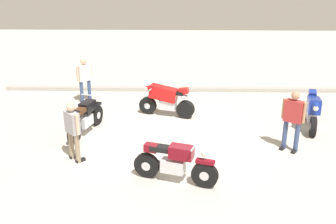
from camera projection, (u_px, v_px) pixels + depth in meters
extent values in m
plane|color=#B7B2A8|center=(176.00, 137.00, 11.93)|extent=(40.00, 40.00, 0.00)
cube|color=#9C978F|center=(176.00, 89.00, 16.20)|extent=(14.00, 0.30, 0.15)
cylinder|color=black|center=(148.00, 105.00, 13.71)|extent=(0.62, 0.32, 0.60)
cylinder|color=black|center=(185.00, 109.00, 13.32)|extent=(0.64, 0.38, 0.60)
cylinder|color=silver|center=(148.00, 105.00, 13.71)|extent=(0.25, 0.23, 0.21)
cylinder|color=silver|center=(185.00, 109.00, 13.32)|extent=(0.25, 0.23, 0.21)
cube|color=silver|center=(168.00, 105.00, 13.46)|extent=(0.62, 0.43, 0.32)
cube|color=red|center=(164.00, 93.00, 13.36)|extent=(1.05, 0.62, 0.57)
cone|color=red|center=(149.00, 88.00, 13.46)|extent=(0.44, 0.43, 0.39)
cube|color=black|center=(175.00, 92.00, 13.23)|extent=(0.65, 0.42, 0.12)
cube|color=red|center=(184.00, 91.00, 13.11)|extent=(0.39, 0.31, 0.23)
cylinder|color=silver|center=(183.00, 95.00, 13.26)|extent=(0.40, 0.20, 0.17)
cylinder|color=silver|center=(181.00, 97.00, 13.12)|extent=(0.40, 0.20, 0.17)
cylinder|color=silver|center=(153.00, 87.00, 13.41)|extent=(0.23, 0.68, 0.04)
sphere|color=silver|center=(147.00, 89.00, 13.50)|extent=(0.16, 0.16, 0.16)
cylinder|color=black|center=(205.00, 175.00, 9.19)|extent=(0.65, 0.31, 0.64)
cylinder|color=black|center=(147.00, 165.00, 9.63)|extent=(0.65, 0.31, 0.64)
cylinder|color=silver|center=(205.00, 175.00, 9.19)|extent=(0.26, 0.20, 0.22)
cylinder|color=silver|center=(147.00, 165.00, 9.63)|extent=(0.26, 0.20, 0.22)
cube|color=silver|center=(173.00, 166.00, 9.39)|extent=(0.62, 0.44, 0.32)
cube|color=maroon|center=(181.00, 152.00, 9.18)|extent=(0.63, 0.47, 0.30)
cube|color=maroon|center=(205.00, 162.00, 9.06)|extent=(0.47, 0.29, 0.08)
cube|color=black|center=(163.00, 149.00, 9.31)|extent=(0.65, 0.43, 0.12)
cube|color=maroon|center=(151.00, 148.00, 9.41)|extent=(0.37, 0.31, 0.18)
cylinder|color=silver|center=(160.00, 162.00, 9.67)|extent=(0.56, 0.27, 0.16)
cylinder|color=silver|center=(195.00, 144.00, 9.00)|extent=(0.25, 0.68, 0.04)
sphere|color=silver|center=(204.00, 154.00, 9.00)|extent=(0.16, 0.16, 0.16)
cylinder|color=black|center=(97.00, 115.00, 12.77)|extent=(0.29, 0.65, 0.64)
cylinder|color=black|center=(74.00, 133.00, 11.48)|extent=(0.29, 0.65, 0.64)
cylinder|color=silver|center=(97.00, 115.00, 12.77)|extent=(0.20, 0.25, 0.22)
cylinder|color=silver|center=(74.00, 133.00, 11.48)|extent=(0.20, 0.25, 0.22)
cube|color=silver|center=(85.00, 121.00, 12.04)|extent=(0.42, 0.62, 0.32)
cube|color=black|center=(87.00, 106.00, 12.08)|extent=(0.46, 0.63, 0.30)
cube|color=black|center=(96.00, 105.00, 12.65)|extent=(0.27, 0.47, 0.08)
cube|color=#4C2D19|center=(80.00, 111.00, 11.67)|extent=(0.41, 0.65, 0.12)
cube|color=black|center=(75.00, 115.00, 11.41)|extent=(0.30, 0.37, 0.18)
cylinder|color=silver|center=(74.00, 127.00, 11.75)|extent=(0.26, 0.57, 0.16)
cylinder|color=silver|center=(92.00, 95.00, 12.29)|extent=(0.68, 0.22, 0.04)
sphere|color=silver|center=(95.00, 99.00, 12.55)|extent=(0.16, 0.16, 0.16)
cylinder|color=black|center=(313.00, 127.00, 11.92)|extent=(0.29, 0.62, 0.60)
cylinder|color=black|center=(310.00, 112.00, 13.14)|extent=(0.36, 0.64, 0.60)
cylinder|color=silver|center=(313.00, 127.00, 11.92)|extent=(0.22, 0.25, 0.21)
cylinder|color=silver|center=(310.00, 112.00, 13.14)|extent=(0.22, 0.25, 0.21)
cube|color=silver|center=(312.00, 115.00, 12.54)|extent=(0.40, 0.61, 0.32)
cube|color=navy|center=(314.00, 105.00, 12.26)|extent=(0.58, 1.04, 0.57)
cone|color=navy|center=(316.00, 106.00, 11.74)|extent=(0.41, 0.42, 0.39)
cube|color=black|center=(313.00, 99.00, 12.60)|extent=(0.39, 0.64, 0.12)
cube|color=navy|center=(313.00, 94.00, 12.84)|extent=(0.29, 0.39, 0.23)
cylinder|color=silver|center=(309.00, 99.00, 12.88)|extent=(0.18, 0.41, 0.17)
cylinder|color=silver|center=(315.00, 100.00, 12.84)|extent=(0.18, 0.41, 0.17)
cylinder|color=silver|center=(315.00, 104.00, 11.86)|extent=(0.69, 0.20, 0.04)
sphere|color=silver|center=(316.00, 109.00, 11.68)|extent=(0.16, 0.16, 0.16)
cylinder|color=#384772|center=(82.00, 92.00, 14.73)|extent=(0.18, 0.18, 0.83)
cube|color=black|center=(83.00, 102.00, 14.82)|extent=(0.25, 0.26, 0.08)
cylinder|color=#384772|center=(89.00, 90.00, 14.94)|extent=(0.18, 0.18, 0.83)
cube|color=black|center=(91.00, 100.00, 15.03)|extent=(0.25, 0.26, 0.08)
cube|color=silver|center=(84.00, 73.00, 14.58)|extent=(0.49, 0.48, 0.59)
cylinder|color=#D8AD8C|center=(77.00, 74.00, 14.40)|extent=(0.13, 0.13, 0.55)
cylinder|color=#D8AD8C|center=(91.00, 71.00, 14.75)|extent=(0.13, 0.13, 0.55)
sphere|color=#D8AD8C|center=(83.00, 61.00, 14.43)|extent=(0.22, 0.22, 0.22)
cylinder|color=gray|center=(77.00, 149.00, 10.30)|extent=(0.18, 0.18, 0.80)
cube|color=black|center=(81.00, 160.00, 10.47)|extent=(0.26, 0.25, 0.08)
cylinder|color=gray|center=(71.00, 145.00, 10.52)|extent=(0.18, 0.18, 0.80)
cube|color=black|center=(74.00, 156.00, 10.69)|extent=(0.26, 0.25, 0.08)
cube|color=#99999E|center=(72.00, 123.00, 10.17)|extent=(0.47, 0.48, 0.57)
cylinder|color=#D8AD8C|center=(77.00, 125.00, 9.98)|extent=(0.13, 0.13, 0.53)
cylinder|color=#D8AD8C|center=(67.00, 119.00, 10.35)|extent=(0.13, 0.13, 0.53)
sphere|color=#D8AD8C|center=(71.00, 107.00, 10.02)|extent=(0.22, 0.22, 0.22)
cylinder|color=#384772|center=(285.00, 134.00, 11.09)|extent=(0.18, 0.18, 0.86)
cube|color=black|center=(283.00, 148.00, 11.18)|extent=(0.23, 0.27, 0.08)
cylinder|color=#384772|center=(297.00, 137.00, 10.89)|extent=(0.18, 0.18, 0.86)
cube|color=black|center=(294.00, 151.00, 10.99)|extent=(0.23, 0.27, 0.08)
cube|color=#B23333|center=(294.00, 111.00, 10.73)|extent=(0.52, 0.46, 0.61)
cylinder|color=tan|center=(284.00, 108.00, 10.88)|extent=(0.13, 0.13, 0.57)
cylinder|color=tan|center=(304.00, 113.00, 10.56)|extent=(0.13, 0.13, 0.57)
sphere|color=tan|center=(296.00, 95.00, 10.57)|extent=(0.23, 0.23, 0.23)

